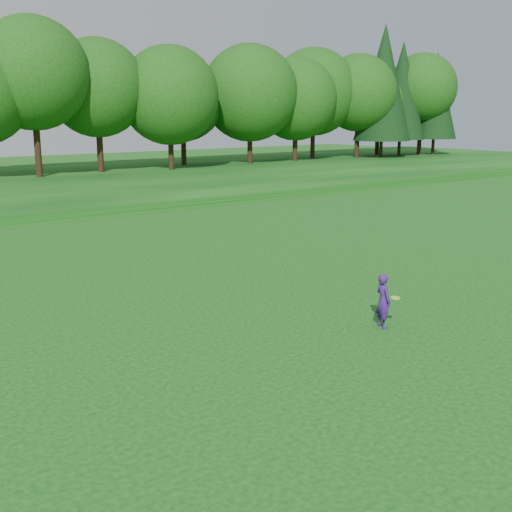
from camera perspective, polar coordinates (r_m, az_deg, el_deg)
ground at (r=16.28m, az=1.11°, el=-6.68°), size 140.00×140.00×0.00m
walking_path at (r=33.82m, az=-20.62°, el=2.71°), size 130.00×1.60×0.04m
woman at (r=16.65m, az=11.23°, el=-3.94°), size 0.46×0.83×1.40m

